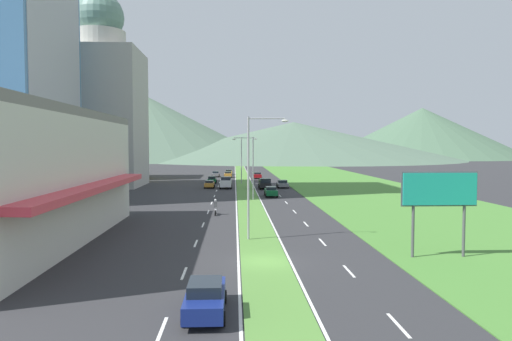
# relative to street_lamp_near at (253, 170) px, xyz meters

# --- Properties ---
(ground_plane) EXTENTS (600.00, 600.00, 0.00)m
(ground_plane) POSITION_rel_street_lamp_near_xyz_m (0.50, -7.37, -5.84)
(ground_plane) COLOR #2D2D30
(grass_median) EXTENTS (3.20, 240.00, 0.06)m
(grass_median) POSITION_rel_street_lamp_near_xyz_m (0.50, 52.63, -5.81)
(grass_median) COLOR #518438
(grass_median) RESTS_ON ground_plane
(grass_verge_right) EXTENTS (24.00, 240.00, 0.06)m
(grass_verge_right) POSITION_rel_street_lamp_near_xyz_m (21.10, 52.63, -5.81)
(grass_verge_right) COLOR #477F33
(grass_verge_right) RESTS_ON ground_plane
(lane_dash_left_1) EXTENTS (0.16, 2.80, 0.01)m
(lane_dash_left_1) POSITION_rel_street_lamp_near_xyz_m (-4.60, -18.63, -5.84)
(lane_dash_left_1) COLOR silver
(lane_dash_left_1) RESTS_ON ground_plane
(lane_dash_left_2) EXTENTS (0.16, 2.80, 0.01)m
(lane_dash_left_2) POSITION_rel_street_lamp_near_xyz_m (-4.60, -9.89, -5.84)
(lane_dash_left_2) COLOR silver
(lane_dash_left_2) RESTS_ON ground_plane
(lane_dash_left_3) EXTENTS (0.16, 2.80, 0.01)m
(lane_dash_left_3) POSITION_rel_street_lamp_near_xyz_m (-4.60, -1.15, -5.84)
(lane_dash_left_3) COLOR silver
(lane_dash_left_3) RESTS_ON ground_plane
(lane_dash_left_4) EXTENTS (0.16, 2.80, 0.01)m
(lane_dash_left_4) POSITION_rel_street_lamp_near_xyz_m (-4.60, 7.59, -5.84)
(lane_dash_left_4) COLOR silver
(lane_dash_left_4) RESTS_ON ground_plane
(lane_dash_left_5) EXTENTS (0.16, 2.80, 0.01)m
(lane_dash_left_5) POSITION_rel_street_lamp_near_xyz_m (-4.60, 16.33, -5.84)
(lane_dash_left_5) COLOR silver
(lane_dash_left_5) RESTS_ON ground_plane
(lane_dash_left_6) EXTENTS (0.16, 2.80, 0.01)m
(lane_dash_left_6) POSITION_rel_street_lamp_near_xyz_m (-4.60, 25.08, -5.84)
(lane_dash_left_6) COLOR silver
(lane_dash_left_6) RESTS_ON ground_plane
(lane_dash_left_7) EXTENTS (0.16, 2.80, 0.01)m
(lane_dash_left_7) POSITION_rel_street_lamp_near_xyz_m (-4.60, 33.82, -5.84)
(lane_dash_left_7) COLOR silver
(lane_dash_left_7) RESTS_ON ground_plane
(lane_dash_left_8) EXTENTS (0.16, 2.80, 0.01)m
(lane_dash_left_8) POSITION_rel_street_lamp_near_xyz_m (-4.60, 42.56, -5.84)
(lane_dash_left_8) COLOR silver
(lane_dash_left_8) RESTS_ON ground_plane
(lane_dash_left_9) EXTENTS (0.16, 2.80, 0.01)m
(lane_dash_left_9) POSITION_rel_street_lamp_near_xyz_m (-4.60, 51.30, -5.84)
(lane_dash_left_9) COLOR silver
(lane_dash_left_9) RESTS_ON ground_plane
(lane_dash_left_10) EXTENTS (0.16, 2.80, 0.01)m
(lane_dash_left_10) POSITION_rel_street_lamp_near_xyz_m (-4.60, 60.04, -5.84)
(lane_dash_left_10) COLOR silver
(lane_dash_left_10) RESTS_ON ground_plane
(lane_dash_right_1) EXTENTS (0.16, 2.80, 0.01)m
(lane_dash_right_1) POSITION_rel_street_lamp_near_xyz_m (5.60, -18.63, -5.84)
(lane_dash_right_1) COLOR silver
(lane_dash_right_1) RESTS_ON ground_plane
(lane_dash_right_2) EXTENTS (0.16, 2.80, 0.01)m
(lane_dash_right_2) POSITION_rel_street_lamp_near_xyz_m (5.60, -9.89, -5.84)
(lane_dash_right_2) COLOR silver
(lane_dash_right_2) RESTS_ON ground_plane
(lane_dash_right_3) EXTENTS (0.16, 2.80, 0.01)m
(lane_dash_right_3) POSITION_rel_street_lamp_near_xyz_m (5.60, -1.15, -5.84)
(lane_dash_right_3) COLOR silver
(lane_dash_right_3) RESTS_ON ground_plane
(lane_dash_right_4) EXTENTS (0.16, 2.80, 0.01)m
(lane_dash_right_4) POSITION_rel_street_lamp_near_xyz_m (5.60, 7.59, -5.84)
(lane_dash_right_4) COLOR silver
(lane_dash_right_4) RESTS_ON ground_plane
(lane_dash_right_5) EXTENTS (0.16, 2.80, 0.01)m
(lane_dash_right_5) POSITION_rel_street_lamp_near_xyz_m (5.60, 16.33, -5.84)
(lane_dash_right_5) COLOR silver
(lane_dash_right_5) RESTS_ON ground_plane
(lane_dash_right_6) EXTENTS (0.16, 2.80, 0.01)m
(lane_dash_right_6) POSITION_rel_street_lamp_near_xyz_m (5.60, 25.08, -5.84)
(lane_dash_right_6) COLOR silver
(lane_dash_right_6) RESTS_ON ground_plane
(lane_dash_right_7) EXTENTS (0.16, 2.80, 0.01)m
(lane_dash_right_7) POSITION_rel_street_lamp_near_xyz_m (5.60, 33.82, -5.84)
(lane_dash_right_7) COLOR silver
(lane_dash_right_7) RESTS_ON ground_plane
(lane_dash_right_8) EXTENTS (0.16, 2.80, 0.01)m
(lane_dash_right_8) POSITION_rel_street_lamp_near_xyz_m (5.60, 42.56, -5.84)
(lane_dash_right_8) COLOR silver
(lane_dash_right_8) RESTS_ON ground_plane
(lane_dash_right_9) EXTENTS (0.16, 2.80, 0.01)m
(lane_dash_right_9) POSITION_rel_street_lamp_near_xyz_m (5.60, 51.30, -5.84)
(lane_dash_right_9) COLOR silver
(lane_dash_right_9) RESTS_ON ground_plane
(lane_dash_right_10) EXTENTS (0.16, 2.80, 0.01)m
(lane_dash_right_10) POSITION_rel_street_lamp_near_xyz_m (5.60, 60.04, -5.84)
(lane_dash_right_10) COLOR silver
(lane_dash_right_10) RESTS_ON ground_plane
(edge_line_median_left) EXTENTS (0.16, 240.00, 0.01)m
(edge_line_median_left) POSITION_rel_street_lamp_near_xyz_m (-1.25, 52.63, -5.84)
(edge_line_median_left) COLOR silver
(edge_line_median_left) RESTS_ON ground_plane
(edge_line_median_right) EXTENTS (0.16, 240.00, 0.01)m
(edge_line_median_right) POSITION_rel_street_lamp_near_xyz_m (2.25, 52.63, -5.84)
(edge_line_median_right) COLOR silver
(edge_line_median_right) RESTS_ON ground_plane
(domed_building) EXTENTS (15.10, 15.10, 36.66)m
(domed_building) POSITION_rel_street_lamp_near_xyz_m (-26.86, 52.71, 9.78)
(domed_building) COLOR #B7B2A8
(domed_building) RESTS_ON ground_plane
(midrise_colored) EXTENTS (15.85, 15.85, 18.04)m
(midrise_colored) POSITION_rel_street_lamp_near_xyz_m (-32.88, 73.91, 3.18)
(midrise_colored) COLOR yellow
(midrise_colored) RESTS_ON ground_plane
(hill_far_left) EXTENTS (146.98, 146.98, 37.03)m
(hill_far_left) POSITION_rel_street_lamp_near_xyz_m (-53.66, 232.62, 12.67)
(hill_far_left) COLOR #516B56
(hill_far_left) RESTS_ON ground_plane
(hill_far_center) EXTENTS (181.82, 181.82, 21.07)m
(hill_far_center) POSITION_rel_street_lamp_near_xyz_m (31.90, 224.08, 4.69)
(hill_far_center) COLOR #516B56
(hill_far_center) RESTS_ON ground_plane
(hill_far_right) EXTENTS (124.84, 124.84, 31.58)m
(hill_far_right) POSITION_rel_street_lamp_near_xyz_m (117.08, 251.95, 9.95)
(hill_far_right) COLOR #47664C
(hill_far_right) RESTS_ON ground_plane
(street_lamp_near) EXTENTS (3.35, 0.50, 10.17)m
(street_lamp_near) POSITION_rel_street_lamp_near_xyz_m (0.00, 0.00, 0.00)
(street_lamp_near) COLOR #99999E
(street_lamp_near) RESTS_ON ground_plane
(street_lamp_mid) EXTENTS (3.05, 0.33, 9.06)m
(street_lamp_mid) POSITION_rel_street_lamp_near_xyz_m (0.85, 28.38, -0.61)
(street_lamp_mid) COLOR #99999E
(street_lamp_mid) RESTS_ON ground_plane
(street_lamp_far) EXTENTS (3.29, 0.43, 9.52)m
(street_lamp_far) POSITION_rel_street_lamp_near_xyz_m (0.31, 56.72, -0.34)
(street_lamp_far) COLOR #99999E
(street_lamp_far) RESTS_ON ground_plane
(billboard_roadside) EXTENTS (5.36, 0.28, 6.02)m
(billboard_roadside) POSITION_rel_street_lamp_near_xyz_m (12.67, -6.73, -1.31)
(billboard_roadside) COLOR #4C4C51
(billboard_roadside) RESTS_ON ground_plane
(car_0) EXTENTS (1.97, 4.39, 1.43)m
(car_0) POSITION_rel_street_lamp_near_xyz_m (-3.03, 76.68, -5.10)
(car_0) COLOR #C6842D
(car_0) RESTS_ON ground_plane
(car_1) EXTENTS (1.91, 4.77, 1.59)m
(car_1) POSITION_rel_street_lamp_near_xyz_m (-2.86, -16.90, -5.04)
(car_1) COLOR navy
(car_1) RESTS_ON ground_plane
(car_2) EXTENTS (2.04, 4.01, 1.44)m
(car_2) POSITION_rel_street_lamp_near_xyz_m (7.42, 47.51, -5.11)
(car_2) COLOR slate
(car_2) RESTS_ON ground_plane
(car_3) EXTENTS (1.86, 4.21, 1.42)m
(car_3) POSITION_rel_street_lamp_near_xyz_m (-6.16, 78.57, -5.12)
(car_3) COLOR slate
(car_3) RESTS_ON ground_plane
(car_4) EXTENTS (1.86, 4.12, 1.48)m
(car_4) POSITION_rel_street_lamp_near_xyz_m (-6.13, 58.72, -5.10)
(car_4) COLOR #0C5128
(car_4) RESTS_ON ground_plane
(car_5) EXTENTS (1.91, 4.25, 1.43)m
(car_5) POSITION_rel_street_lamp_near_xyz_m (-2.99, 86.13, -5.11)
(car_5) COLOR yellow
(car_5) RESTS_ON ground_plane
(car_6) EXTENTS (1.89, 4.55, 1.51)m
(car_6) POSITION_rel_street_lamp_near_xyz_m (4.11, 32.90, -5.06)
(car_6) COLOR #0C5128
(car_6) RESTS_ON ground_plane
(car_7) EXTENTS (1.85, 4.09, 1.41)m
(car_7) POSITION_rel_street_lamp_near_xyz_m (-6.09, 47.97, -5.11)
(car_7) COLOR #C6842D
(car_7) RESTS_ON ground_plane
(car_8) EXTENTS (2.00, 4.11, 1.50)m
(car_8) POSITION_rel_street_lamp_near_xyz_m (3.95, 71.96, -5.08)
(car_8) COLOR maroon
(car_8) RESTS_ON ground_plane
(pickup_truck_0) EXTENTS (2.18, 5.40, 2.00)m
(pickup_truck_0) POSITION_rel_street_lamp_near_xyz_m (-3.07, 47.58, -4.86)
(pickup_truck_0) COLOR silver
(pickup_truck_0) RESTS_ON ground_plane
(pickup_truck_1) EXTENTS (2.18, 5.40, 2.00)m
(pickup_truck_1) POSITION_rel_street_lamp_near_xyz_m (3.99, 45.54, -4.86)
(pickup_truck_1) COLOR black
(pickup_truck_1) RESTS_ON ground_plane
(motorcycle_rider) EXTENTS (0.36, 2.00, 1.80)m
(motorcycle_rider) POSITION_rel_street_lamp_near_xyz_m (-3.64, 14.23, -5.10)
(motorcycle_rider) COLOR black
(motorcycle_rider) RESTS_ON ground_plane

